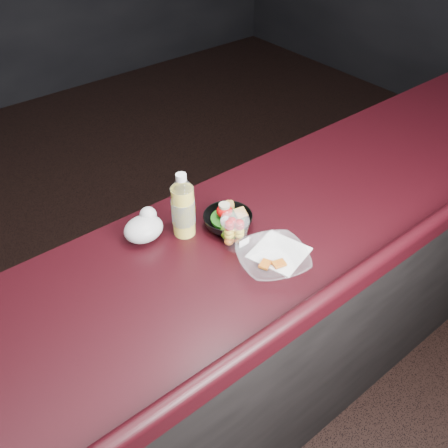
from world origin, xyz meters
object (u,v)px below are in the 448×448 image
(green_apple, at_px, (231,232))
(snack_bowl, at_px, (227,220))
(lemonade_bottle, at_px, (183,209))
(fruit_cup, at_px, (235,230))
(takeout_bowl, at_px, (272,260))

(green_apple, xyz_separation_m, snack_bowl, (0.03, 0.05, -0.00))
(lemonade_bottle, bearing_deg, fruit_cup, -60.75)
(green_apple, height_order, takeout_bowl, green_apple)
(lemonade_bottle, xyz_separation_m, takeout_bowl, (0.12, -0.30, -0.07))
(fruit_cup, relative_size, snack_bowl, 0.69)
(fruit_cup, bearing_deg, lemonade_bottle, 119.25)
(lemonade_bottle, distance_m, snack_bowl, 0.16)
(takeout_bowl, bearing_deg, green_apple, 96.22)
(snack_bowl, bearing_deg, takeout_bowl, -92.71)
(green_apple, relative_size, takeout_bowl, 0.26)
(fruit_cup, xyz_separation_m, snack_bowl, (0.04, 0.09, -0.04))
(lemonade_bottle, height_order, takeout_bowl, lemonade_bottle)
(fruit_cup, height_order, snack_bowl, fruit_cup)
(fruit_cup, relative_size, takeout_bowl, 0.48)
(green_apple, bearing_deg, lemonade_bottle, 128.94)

